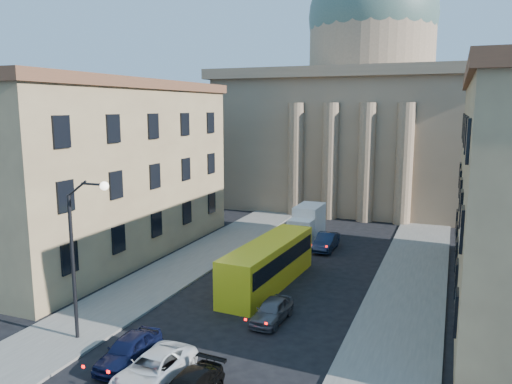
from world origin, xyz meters
TOP-DOWN VIEW (x-y plane):
  - sidewalk_left at (-8.50, 18.00)m, footprint 5.00×60.00m
  - sidewalk_right at (8.50, 18.00)m, footprint 5.00×60.00m
  - church at (0.00, 55.47)m, footprint 68.02×28.76m
  - building_left at (-17.00, 22.00)m, footprint 11.60×26.60m
  - street_lamp at (-6.97, 8.00)m, footprint 2.62×0.44m
  - car_left_near at (-3.36, 6.91)m, footprint 1.86×4.30m
  - car_left_mid at (-1.26, 5.86)m, footprint 2.40×4.91m
  - car_right_far at (1.50, 14.16)m, footprint 1.75×4.00m
  - car_right_distant at (0.80, 30.10)m, footprint 1.55×4.45m
  - city_bus at (-0.80, 19.74)m, footprint 3.23×11.35m
  - box_truck at (-1.85, 33.17)m, footprint 2.31×5.72m

SIDE VIEW (x-z plane):
  - sidewalk_left at x=-8.50m, z-range 0.00..0.15m
  - sidewalk_right at x=8.50m, z-range 0.00..0.15m
  - car_right_far at x=1.50m, z-range 0.00..1.34m
  - car_left_mid at x=-1.26m, z-range 0.00..1.34m
  - car_left_near at x=-3.36m, z-range 0.00..1.45m
  - car_right_distant at x=0.80m, z-range 0.00..1.46m
  - box_truck at x=-1.85m, z-range -0.08..3.04m
  - city_bus at x=-0.80m, z-range 0.12..3.28m
  - street_lamp at x=-6.97m, z-range 0.87..9.70m
  - building_left at x=-17.00m, z-range 0.07..14.77m
  - church at x=0.00m, z-range -6.42..30.18m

